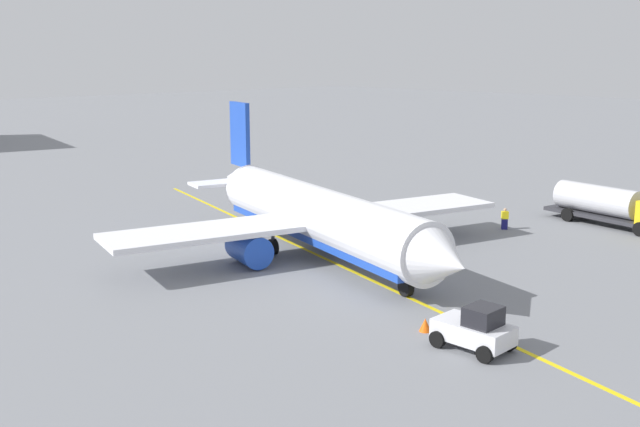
% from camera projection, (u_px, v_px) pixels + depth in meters
% --- Properties ---
extents(ground_plane, '(400.00, 400.00, 0.00)m').
position_uv_depth(ground_plane, '(320.00, 256.00, 51.75)').
color(ground_plane, slate).
extents(airplane, '(31.20, 29.05, 9.76)m').
position_uv_depth(airplane, '(317.00, 216.00, 51.60)').
color(airplane, white).
rests_on(airplane, ground).
extents(fuel_tanker, '(10.63, 3.95, 3.15)m').
position_uv_depth(fuel_tanker, '(608.00, 205.00, 60.70)').
color(fuel_tanker, '#2D2D33').
rests_on(fuel_tanker, ground).
extents(pushback_tug, '(3.65, 2.39, 2.20)m').
position_uv_depth(pushback_tug, '(475.00, 329.00, 35.22)').
color(pushback_tug, silver).
rests_on(pushback_tug, ground).
extents(refueling_worker, '(0.62, 0.63, 1.71)m').
position_uv_depth(refueling_worker, '(505.00, 219.00, 59.57)').
color(refueling_worker, navy).
rests_on(refueling_worker, ground).
extents(safety_cone_nose, '(0.61, 0.61, 0.68)m').
position_uv_depth(safety_cone_nose, '(425.00, 325.00, 37.69)').
color(safety_cone_nose, '#F2590F').
rests_on(safety_cone_nose, ground).
extents(taxi_line_marking, '(59.45, 15.23, 0.01)m').
position_uv_depth(taxi_line_marking, '(320.00, 256.00, 51.75)').
color(taxi_line_marking, yellow).
rests_on(taxi_line_marking, ground).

